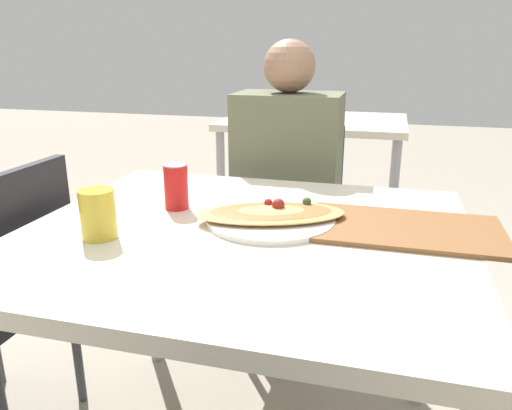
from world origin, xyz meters
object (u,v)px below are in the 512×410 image
at_px(person_seated, 287,175).
at_px(pizza_main, 271,216).
at_px(dining_table, 244,257).
at_px(soda_can, 176,187).
at_px(chair_side_left, 0,287).
at_px(drink_glass, 98,214).
at_px(chair_far_seated, 291,217).

xyz_separation_m(person_seated, pizza_main, (0.09, -0.63, 0.05)).
height_order(dining_table, soda_can, soda_can).
distance_m(chair_side_left, drink_glass, 0.53).
xyz_separation_m(dining_table, chair_side_left, (-0.74, -0.03, -0.17)).
distance_m(soda_can, drink_glass, 0.27).
relative_size(person_seated, soda_can, 9.65).
relative_size(dining_table, chair_far_seated, 1.25).
distance_m(dining_table, chair_far_seated, 0.83).
xyz_separation_m(chair_side_left, drink_glass, (0.42, -0.11, 0.30)).
relative_size(chair_far_seated, drink_glass, 7.39).
xyz_separation_m(chair_side_left, pizza_main, (0.79, 0.10, 0.26)).
relative_size(chair_far_seated, soda_can, 6.97).
relative_size(chair_side_left, drink_glass, 7.39).
bearing_deg(dining_table, soda_can, 153.18).
bearing_deg(drink_glass, pizza_main, 30.16).
distance_m(chair_side_left, person_seated, 1.04).
bearing_deg(person_seated, chair_side_left, 46.31).
relative_size(person_seated, drink_glass, 10.23).
distance_m(chair_far_seated, drink_glass, 1.04).
bearing_deg(soda_can, person_seated, 71.98).
xyz_separation_m(person_seated, soda_can, (-0.19, -0.59, 0.10)).
height_order(chair_side_left, pizza_main, chair_side_left).
bearing_deg(dining_table, pizza_main, 55.40).
bearing_deg(person_seated, dining_table, 93.08).
height_order(dining_table, chair_side_left, chair_side_left).
bearing_deg(chair_far_seated, person_seated, 90.00).
bearing_deg(soda_can, pizza_main, -8.41).
distance_m(chair_far_seated, chair_side_left, 1.10).
relative_size(dining_table, chair_side_left, 1.25).
distance_m(dining_table, soda_can, 0.29).
height_order(chair_side_left, soda_can, soda_can).
bearing_deg(pizza_main, drink_glass, -149.84).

